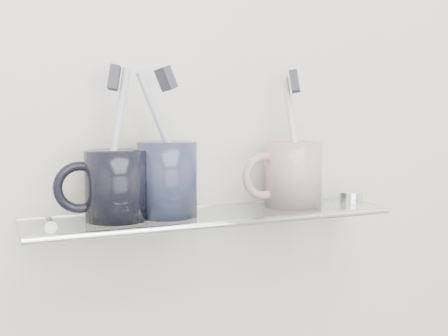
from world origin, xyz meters
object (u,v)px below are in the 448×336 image
shelf_glass (213,216)px  mug_center (167,179)px  mug_right (293,175)px  mug_left (116,185)px

shelf_glass → mug_center: size_ratio=5.09×
shelf_glass → mug_right: bearing=2.2°
mug_left → mug_right: mug_right is taller
mug_left → mug_center: size_ratio=0.91×
mug_center → mug_left: bearing=169.7°
mug_left → mug_center: 0.07m
mug_left → mug_center: bearing=14.9°
shelf_glass → mug_left: mug_left is taller
shelf_glass → mug_center: bearing=175.4°
mug_right → shelf_glass: bearing=170.0°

